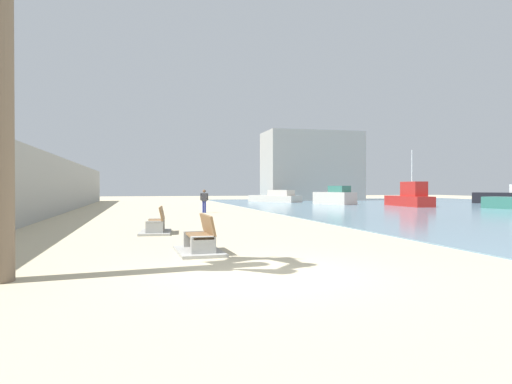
{
  "coord_description": "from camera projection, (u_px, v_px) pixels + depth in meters",
  "views": [
    {
      "loc": [
        -2.3,
        -8.69,
        1.69
      ],
      "look_at": [
        2.97,
        12.18,
        1.46
      ],
      "focal_mm": 32.24,
      "sensor_mm": 36.0,
      "label": 1
    }
  ],
  "objects": [
    {
      "name": "ground_plane",
      "position": [
        181.0,
        216.0,
        26.46
      ],
      "size": [
        120.0,
        120.0,
        0.0
      ],
      "primitive_type": "plane",
      "color": "#C6B793"
    },
    {
      "name": "boat_nearest",
      "position": [
        410.0,
        197.0,
        39.59
      ],
      "size": [
        1.99,
        5.84,
        2.11
      ],
      "color": "red",
      "rests_on": "water_bay"
    },
    {
      "name": "bench_far",
      "position": [
        156.0,
        227.0,
        16.77
      ],
      "size": [
        1.28,
        2.19,
        0.98
      ],
      "color": "#9E9E99",
      "rests_on": "ground"
    },
    {
      "name": "seawall",
      "position": [
        40.0,
        185.0,
        24.61
      ],
      "size": [
        0.8,
        64.0,
        3.57
      ],
      "primitive_type": "cube",
      "color": "#9E9E99",
      "rests_on": "ground"
    },
    {
      "name": "boat_mid_bay",
      "position": [
        335.0,
        197.0,
        44.12
      ],
      "size": [
        3.11,
        4.66,
        1.78
      ],
      "color": "beige",
      "rests_on": "water_bay"
    },
    {
      "name": "boat_distant",
      "position": [
        276.0,
        197.0,
        51.39
      ],
      "size": [
        5.0,
        6.6,
        1.33
      ],
      "color": "beige",
      "rests_on": "water_bay"
    },
    {
      "name": "person_walking",
      "position": [
        204.0,
        199.0,
        30.13
      ],
      "size": [
        0.52,
        0.25,
        1.53
      ],
      "color": "navy",
      "rests_on": "ground"
    },
    {
      "name": "boat_far_right",
      "position": [
        413.0,
        194.0,
        53.9
      ],
      "size": [
        2.88,
        5.51,
        6.04
      ],
      "color": "red",
      "rests_on": "water_bay"
    },
    {
      "name": "bench_near",
      "position": [
        200.0,
        244.0,
        11.79
      ],
      "size": [
        1.17,
        2.14,
        0.98
      ],
      "color": "#9E9E99",
      "rests_on": "ground"
    },
    {
      "name": "harbor_building",
      "position": [
        312.0,
        166.0,
        58.15
      ],
      "size": [
        12.0,
        6.0,
        8.61
      ],
      "primitive_type": "cube",
      "color": "#9E9E99",
      "rests_on": "ground"
    }
  ]
}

